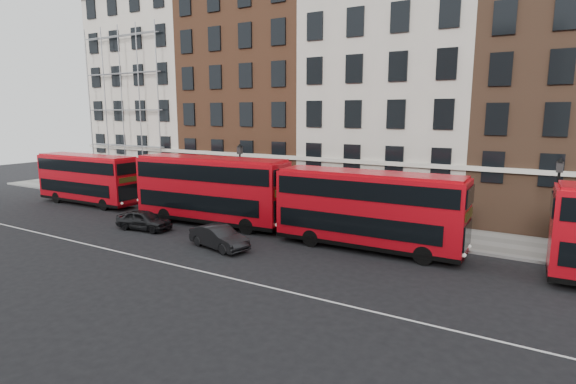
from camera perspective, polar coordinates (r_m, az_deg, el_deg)
The scene contains 13 objects.
ground at distance 22.62m, azimuth -1.34°, elevation -9.97°, with size 120.00×120.00×0.00m, color black.
pavement at distance 31.59m, azimuth 8.89°, elevation -4.12°, with size 80.00×5.00×0.15m, color gray.
kerb at distance 29.35m, azimuth 7.05°, elevation -5.16°, with size 80.00×0.30×0.16m, color gray.
road_centre_line at distance 21.06m, azimuth -4.31°, elevation -11.53°, with size 70.00×0.12×0.01m, color white.
building_terrace at distance 37.77m, azimuth 13.22°, elevation 13.58°, with size 64.00×11.95×22.00m.
bus_a at distance 41.81m, azimuth -24.14°, elevation 1.64°, with size 10.13×2.68×4.23m.
bus_b at distance 31.66m, azimuth -9.80°, elevation 0.43°, with size 11.41×3.51×4.72m.
bus_c at distance 25.80m, azimuth 10.07°, elevation -2.04°, with size 10.73×2.79×4.49m.
car_rear at distance 31.58m, azimuth -17.81°, elevation -3.40°, with size 1.56×3.88×1.32m, color black.
car_front at distance 26.31m, azimuth -8.76°, elevation -5.68°, with size 1.40×4.02×1.33m, color black.
lamp_post_left at distance 33.72m, azimuth -6.08°, elevation 2.04°, with size 0.44×0.44×5.33m.
lamp_post_right at distance 27.12m, azimuth 30.88°, elevation -1.29°, with size 0.44×0.44×5.33m.
iron_railings at distance 33.46m, azimuth 10.34°, elevation -2.36°, with size 6.60×0.06×1.00m, color black, non-canonical shape.
Camera 1 is at (11.36, -17.96, 7.74)m, focal length 28.00 mm.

